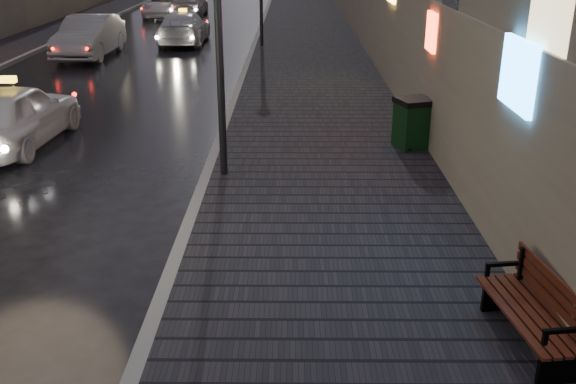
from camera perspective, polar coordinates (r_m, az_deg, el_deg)
name	(u,v)px	position (r m, az deg, el deg)	size (l,w,h in m)	color
ground	(1,374)	(7.95, -24.12, -14.51)	(120.00, 120.00, 0.00)	black
sidewalk	(310,51)	(27.13, 1.99, 12.43)	(4.60, 58.00, 0.15)	black
curb	(252,51)	(27.17, -3.19, 12.43)	(0.20, 58.00, 0.15)	slate
sidewalk_far	(7,50)	(29.61, -23.73, 11.45)	(2.40, 58.00, 0.15)	black
curb_far	(38,50)	(29.11, -21.34, 11.64)	(0.20, 58.00, 0.15)	slate
bench	(536,310)	(7.78, 21.20, -9.73)	(0.80, 1.76, 0.87)	black
trash_bin	(413,123)	(14.26, 11.04, 6.08)	(0.90, 0.90, 1.09)	black
taxi_near	(14,115)	(15.78, -23.21, 6.33)	(1.72, 4.28, 1.46)	silver
car_left_mid	(89,36)	(27.24, -17.25, 13.07)	(1.68, 4.82, 1.59)	#95969C
taxi_mid	(184,28)	(29.77, -9.25, 14.21)	(1.95, 4.79, 1.39)	silver
taxi_far	(165,5)	(40.57, -10.90, 16.00)	(2.19, 4.74, 1.32)	white
car_far	(190,3)	(40.48, -8.75, 16.31)	(1.87, 4.65, 1.59)	gray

